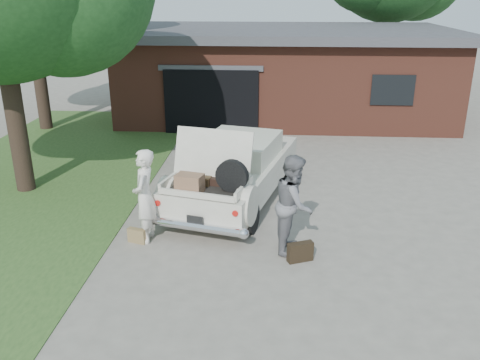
{
  "coord_description": "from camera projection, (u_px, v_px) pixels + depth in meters",
  "views": [
    {
      "loc": [
        0.68,
        -8.93,
        4.7
      ],
      "look_at": [
        0.0,
        0.6,
        1.1
      ],
      "focal_mm": 38.0,
      "sensor_mm": 36.0,
      "label": 1
    }
  ],
  "objects": [
    {
      "name": "suitcase_left",
      "position": [
        137.0,
        236.0,
        10.0
      ],
      "size": [
        0.4,
        0.23,
        0.29
      ],
      "primitive_type": "cube",
      "rotation": [
        0.0,
        0.0,
        -0.31
      ],
      "color": "olive",
      "rests_on": "ground"
    },
    {
      "name": "suitcase_right",
      "position": [
        300.0,
        252.0,
        9.31
      ],
      "size": [
        0.5,
        0.32,
        0.37
      ],
      "primitive_type": "cube",
      "rotation": [
        0.0,
        0.0,
        0.4
      ],
      "color": "black",
      "rests_on": "ground"
    },
    {
      "name": "house",
      "position": [
        284.0,
        71.0,
        20.1
      ],
      "size": [
        12.8,
        7.8,
        3.3
      ],
      "color": "brown",
      "rests_on": "ground"
    },
    {
      "name": "woman_right",
      "position": [
        294.0,
        204.0,
        9.48
      ],
      "size": [
        0.81,
        0.99,
        1.89
      ],
      "primitive_type": "imported",
      "rotation": [
        0.0,
        0.0,
        1.46
      ],
      "color": "slate",
      "rests_on": "ground"
    },
    {
      "name": "woman_left",
      "position": [
        145.0,
        196.0,
        9.83
      ],
      "size": [
        0.48,
        0.7,
        1.88
      ],
      "primitive_type": "imported",
      "rotation": [
        0.0,
        0.0,
        -1.53
      ],
      "color": "white",
      "rests_on": "ground"
    },
    {
      "name": "grass_strip",
      "position": [
        36.0,
        181.0,
        13.2
      ],
      "size": [
        6.0,
        16.0,
        0.02
      ],
      "primitive_type": "cube",
      "color": "#2D4C1E",
      "rests_on": "ground"
    },
    {
      "name": "sedan",
      "position": [
        236.0,
        169.0,
        11.9
      ],
      "size": [
        3.09,
        5.35,
        2.05
      ],
      "rotation": [
        0.0,
        0.0,
        -0.24
      ],
      "color": "silver",
      "rests_on": "ground"
    },
    {
      "name": "ground",
      "position": [
        238.0,
        243.0,
        10.04
      ],
      "size": [
        90.0,
        90.0,
        0.0
      ],
      "primitive_type": "plane",
      "color": "gray",
      "rests_on": "ground"
    }
  ]
}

